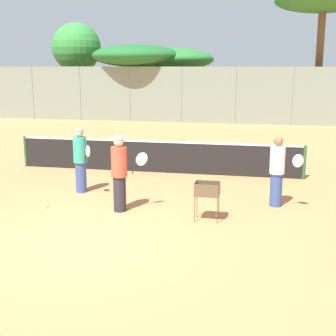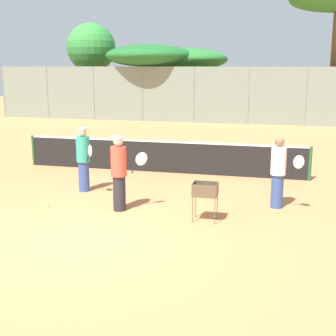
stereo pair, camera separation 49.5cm
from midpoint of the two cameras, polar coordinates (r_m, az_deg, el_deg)
ground_plane at (r=9.78m, az=-9.27°, el=-8.71°), size 80.00×80.00×0.00m
tennis_net at (r=15.53m, az=0.12°, el=1.49°), size 9.59×0.10×1.07m
back_fence at (r=28.97m, az=6.95°, el=8.78°), size 30.04×0.08×3.43m
tree_2 at (r=33.24m, az=2.19°, el=13.09°), size 6.27×6.27×4.70m
tree_3 at (r=31.66m, az=-1.79°, el=13.46°), size 5.80×5.80×4.85m
tree_4 at (r=35.17m, az=-8.92°, el=14.17°), size 3.50×3.50×6.49m
player_white_outfit at (r=13.27m, az=-9.23°, el=1.13°), size 0.72×0.73×1.81m
player_red_cap at (r=11.94m, az=14.46°, el=-0.46°), size 0.84×0.58×1.79m
player_yellow_shirt at (r=11.37m, az=-4.73°, el=-0.56°), size 0.88×0.53×1.84m
ball_cart at (r=10.68m, az=5.83°, el=-3.02°), size 0.56×0.41×0.90m
tennis_ball_0 at (r=11.70m, az=14.40°, el=-5.23°), size 0.07×0.07×0.07m
tennis_ball_2 at (r=12.20m, az=-13.28°, el=-4.44°), size 0.07×0.07×0.07m
tennis_ball_3 at (r=11.08m, az=7.03°, el=-5.92°), size 0.07×0.07×0.07m
parked_car at (r=33.86m, az=8.25°, el=7.47°), size 4.20×1.70×1.60m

